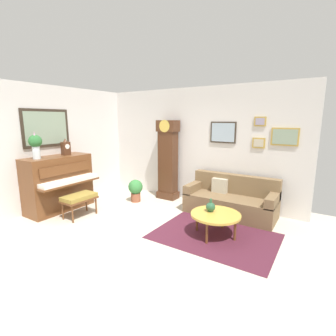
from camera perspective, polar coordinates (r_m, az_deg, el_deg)
name	(u,v)px	position (r m, az deg, el deg)	size (l,w,h in m)	color
ground_plane	(133,237)	(4.72, -8.10, -15.37)	(6.40, 6.00, 0.10)	beige
wall_left	(43,148)	(6.30, -26.66, 4.15)	(0.13, 4.90, 2.80)	silver
wall_back	(195,145)	(6.25, 6.27, 5.17)	(5.30, 0.13, 2.80)	silver
area_rug	(214,236)	(4.67, 10.57, -15.05)	(2.10, 1.50, 0.01)	#4C1E2D
piano	(59,183)	(6.16, -23.67, -3.18)	(0.87, 1.44, 1.24)	brown
piano_bench	(79,198)	(5.62, -19.66, -6.52)	(0.42, 0.70, 0.48)	brown
grandfather_clock	(168,162)	(6.40, -0.03, 1.39)	(0.52, 0.34, 2.03)	#4C2B19
couch	(231,200)	(5.63, 14.14, -7.16)	(1.90, 0.80, 0.84)	brown
coffee_table	(216,215)	(4.56, 10.84, -10.54)	(0.88, 0.88, 0.41)	gold
mantel_clock	(66,148)	(6.16, -22.36, 4.34)	(0.13, 0.18, 0.38)	#4C2B19
flower_vase	(35,144)	(5.79, -28.07, 4.90)	(0.26, 0.26, 0.58)	silver
green_jug	(211,207)	(4.60, 9.72, -8.75)	(0.17, 0.17, 0.24)	#234C33
potted_plant	(136,189)	(6.32, -7.44, -4.80)	(0.36, 0.36, 0.56)	#935138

